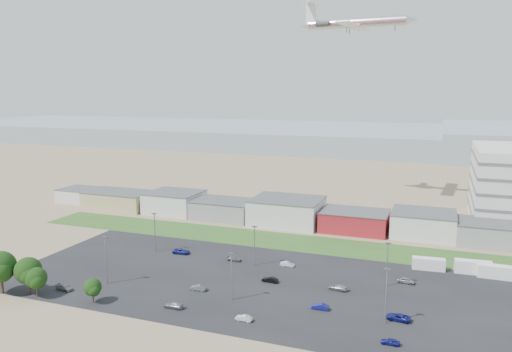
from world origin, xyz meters
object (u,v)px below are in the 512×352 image
at_px(parked_car_11, 287,264).
at_px(parked_car_8, 406,280).
at_px(parked_car_6, 234,259).
at_px(parked_car_13, 244,318).
at_px(parked_car_1, 320,307).
at_px(parked_car_2, 390,342).
at_px(parked_car_0, 398,317).
at_px(parked_car_4, 198,288).
at_px(box_trailer_a, 429,264).
at_px(parked_car_9, 181,251).
at_px(parked_car_10, 65,288).
at_px(airliner, 356,23).
at_px(parked_car_12, 338,287).
at_px(parked_car_3, 173,305).
at_px(parked_car_7, 270,280).

bearing_deg(parked_car_11, parked_car_8, -91.24).
distance_m(parked_car_6, parked_car_13, 33.46).
distance_m(parked_car_8, parked_car_11, 28.17).
distance_m(parked_car_1, parked_car_2, 17.16).
distance_m(parked_car_0, parked_car_4, 41.68).
relative_size(parked_car_1, parked_car_8, 0.92).
relative_size(box_trailer_a, parked_car_9, 1.63).
xyz_separation_m(parked_car_10, parked_car_13, (41.68, 0.09, -0.05)).
height_order(airliner, parked_car_12, airliner).
bearing_deg(parked_car_12, parked_car_11, -118.45).
height_order(parked_car_0, parked_car_13, parked_car_0).
bearing_deg(parked_car_3, parked_car_1, 109.23).
height_order(parked_car_8, parked_car_9, parked_car_8).
relative_size(parked_car_6, parked_car_7, 1.03).
bearing_deg(parked_car_7, parked_car_3, -31.34).
bearing_deg(parked_car_10, airliner, -15.51).
xyz_separation_m(parked_car_1, parked_car_4, (-26.86, 0.13, 0.01)).
distance_m(parked_car_8, parked_car_13, 40.38).
bearing_deg(parked_car_3, parked_car_6, 179.01).
relative_size(parked_car_2, parked_car_12, 0.77).
xyz_separation_m(parked_car_4, parked_car_10, (-27.09, -10.03, 0.00)).
xyz_separation_m(box_trailer_a, parked_car_4, (-46.18, -30.87, -0.83)).
relative_size(airliner, parked_car_3, 11.22).
height_order(airliner, parked_car_0, airliner).
bearing_deg(parked_car_7, parked_car_9, -107.10).
relative_size(parked_car_9, parked_car_12, 1.12).
relative_size(box_trailer_a, parked_car_2, 2.36).
xyz_separation_m(parked_car_0, parked_car_1, (-14.83, -0.50, -0.05)).
distance_m(parked_car_0, parked_car_9, 60.53).
height_order(parked_car_2, parked_car_4, parked_car_4).
bearing_deg(box_trailer_a, airliner, 109.63).
distance_m(parked_car_0, parked_car_7, 30.23).
height_order(parked_car_8, parked_car_12, parked_car_8).
bearing_deg(parked_car_8, airliner, 24.09).
relative_size(parked_car_7, parked_car_12, 0.88).
bearing_deg(parked_car_2, airliner, -166.62).
height_order(parked_car_8, parked_car_11, parked_car_8).
bearing_deg(parked_car_8, parked_car_4, 121.31).
xyz_separation_m(airliner, parked_car_4, (-15.22, -100.59, -66.68)).
relative_size(parked_car_3, parked_car_12, 0.95).
distance_m(parked_car_6, parked_car_11, 13.78).
height_order(parked_car_3, parked_car_11, parked_car_3).
distance_m(parked_car_1, parked_car_11, 24.98).
distance_m(parked_car_7, parked_car_11, 11.25).
xyz_separation_m(parked_car_1, parked_car_2, (14.37, -9.38, -0.03)).
relative_size(airliner, parked_car_8, 11.55).
relative_size(parked_car_2, parked_car_7, 0.87).
distance_m(box_trailer_a, airliner, 100.78).
bearing_deg(box_trailer_a, parked_car_1, -126.25).
distance_m(parked_car_6, parked_car_9, 15.35).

